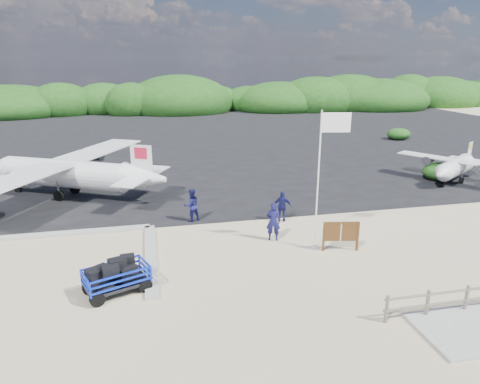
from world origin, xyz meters
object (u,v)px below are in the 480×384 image
(crew_a, at_px, (273,221))
(crew_b, at_px, (192,205))
(crew_c, at_px, (282,206))
(flagpole, at_px, (314,248))
(signboard, at_px, (340,251))
(baggage_cart, at_px, (118,293))
(aircraft_large, at_px, (367,141))
(aircraft_small, at_px, (119,137))

(crew_a, xyz_separation_m, crew_b, (-3.53, 3.29, -0.04))
(crew_a, bearing_deg, crew_c, -97.14)
(flagpole, bearing_deg, signboard, -28.28)
(crew_b, relative_size, crew_c, 1.08)
(baggage_cart, bearing_deg, crew_b, 41.05)
(baggage_cart, height_order, aircraft_large, aircraft_large)
(crew_c, relative_size, aircraft_large, 0.11)
(signboard, distance_m, crew_b, 8.05)
(flagpole, xyz_separation_m, crew_a, (-1.61, 1.28, 0.95))
(signboard, distance_m, crew_a, 3.33)
(aircraft_large, bearing_deg, crew_b, 70.92)
(crew_c, bearing_deg, aircraft_small, -51.97)
(flagpole, height_order, crew_b, flagpole)
(crew_a, bearing_deg, crew_b, -22.68)
(baggage_cart, xyz_separation_m, crew_c, (8.20, 5.73, 0.84))
(crew_c, relative_size, aircraft_small, 0.25)
(crew_c, bearing_deg, crew_a, 81.30)
(crew_a, bearing_deg, aircraft_small, -53.78)
(signboard, xyz_separation_m, crew_b, (-6.15, 5.11, 0.90))
(crew_a, height_order, crew_b, crew_a)
(aircraft_small, bearing_deg, aircraft_large, 130.31)
(baggage_cart, height_order, flagpole, flagpole)
(aircraft_large, xyz_separation_m, aircraft_small, (-25.72, 7.83, 0.00))
(crew_b, relative_size, aircraft_small, 0.27)
(aircraft_small, bearing_deg, baggage_cart, 60.05)
(signboard, bearing_deg, baggage_cart, -159.77)
(flagpole, bearing_deg, crew_a, 141.66)
(flagpole, xyz_separation_m, crew_b, (-5.15, 4.57, 0.90))
(crew_b, bearing_deg, baggage_cart, 43.51)
(baggage_cart, distance_m, flagpole, 8.91)
(crew_a, bearing_deg, flagpole, 161.96)
(signboard, height_order, aircraft_small, aircraft_small)
(aircraft_large, relative_size, aircraft_small, 2.29)
(baggage_cart, bearing_deg, aircraft_large, 25.64)
(baggage_cart, height_order, aircraft_small, aircraft_small)
(aircraft_small, bearing_deg, flagpole, 75.22)
(crew_b, distance_m, crew_c, 4.82)
(crew_b, bearing_deg, aircraft_small, -98.47)
(crew_b, height_order, aircraft_large, aircraft_large)
(baggage_cart, relative_size, crew_a, 1.31)
(signboard, relative_size, crew_c, 1.03)
(signboard, height_order, crew_c, crew_c)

